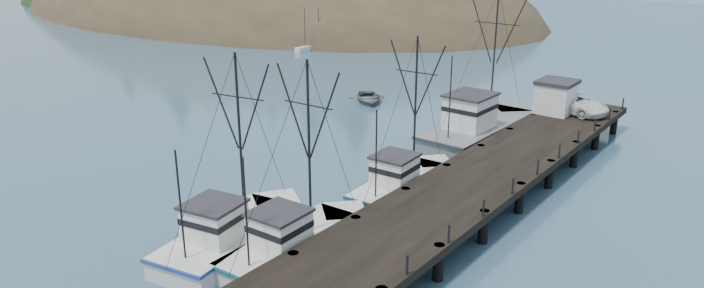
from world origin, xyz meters
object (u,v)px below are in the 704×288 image
Objects in this scene: trawler_far at (406,184)px; work_vessel at (481,129)px; trawler_mid at (234,233)px; motorboat at (368,102)px; trawler_near at (299,243)px; pier_shed at (556,96)px; pier at (482,178)px; pickup_truck at (574,103)px.

work_vessel reaches higher than trawler_far.
motorboat is at bearing 112.57° from trawler_mid.
trawler_near is 3.43× the size of pier_shed.
pickup_truck is (-0.25, 17.51, 1.14)m from pier.
trawler_far is 23.95m from motorboat.
work_vessel is 2.84× the size of motorboat.
work_vessel is (-0.98, 12.87, 0.41)m from trawler_far.
trawler_mid reaches higher than pickup_truck.
pier is at bearing -163.64° from pickup_truck.
trawler_far is 2.05× the size of motorboat.
pickup_truck is 1.13× the size of motorboat.
trawler_near reaches higher than motorboat.
trawler_near is 30.35m from pickup_truck.
motorboat is (-15.98, 17.82, -0.82)m from trawler_far.
trawler_mid is at bearing -178.65° from pickup_truck.
pier is 8.35× the size of motorboat.
pier is 16.05m from trawler_mid.
work_vessel reaches higher than pier.
pickup_truck is (5.20, 6.69, 1.60)m from work_vessel.
trawler_far is 20.11m from pickup_truck.
trawler_mid is 32.35m from pickup_truck.
motorboat is at bearing 110.49° from pickup_truck.
work_vessel is (-0.94, 23.30, 0.41)m from trawler_near.
pier_shed is at bearing 95.17° from pier.
motorboat is at bearing -177.59° from pier_shed.
pier_shed is (3.01, 29.04, 2.60)m from trawler_near.
work_vessel is at bearing 116.71° from pier.
work_vessel is (-5.45, 10.83, -0.46)m from pier.
trawler_near is (-4.51, -12.47, -0.87)m from pier.
motorboat is at bearing 131.88° from trawler_far.
trawler_near is 0.74× the size of work_vessel.
trawler_far is at bearing -99.07° from pier_shed.
pickup_truck reaches higher than pier.
pier reaches higher than motorboat.
pickup_truck is at bearing 77.82° from trawler_far.
pier is 2.94× the size of work_vessel.
pier is 17.55m from pickup_truck.
trawler_mid is 3.53× the size of pier_shed.
pier_shed is (6.67, 30.35, 2.60)m from trawler_mid.
trawler_near is at bearing -109.87° from pier.
pickup_truck is at bearing 75.80° from trawler_mid.
pier is 13.75× the size of pier_shed.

